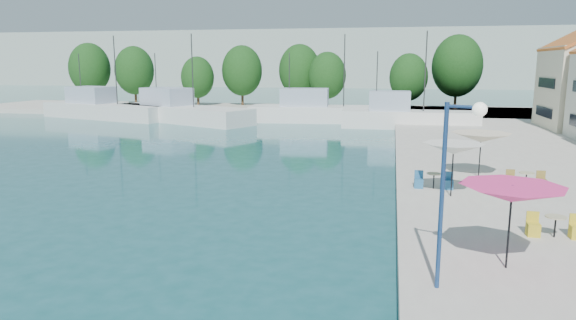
% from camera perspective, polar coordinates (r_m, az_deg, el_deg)
% --- Properties ---
extents(quay_far, '(90.00, 16.00, 0.60)m').
position_cam_1_polar(quay_far, '(69.73, 0.16, 5.50)').
color(quay_far, '#B0A99F').
rests_on(quay_far, ground).
extents(hill_west, '(180.00, 40.00, 16.00)m').
position_cam_1_polar(hill_west, '(165.00, -1.01, 11.14)').
color(hill_west, '#99A79C').
rests_on(hill_west, ground).
extents(hill_east, '(140.00, 40.00, 12.00)m').
position_cam_1_polar(hill_east, '(184.33, 22.57, 9.67)').
color(hill_east, '#99A79C').
rests_on(hill_east, ground).
extents(trawler_01, '(18.12, 9.44, 10.20)m').
position_cam_1_polar(trawler_01, '(66.74, -19.70, 5.31)').
color(trawler_01, silver).
rests_on(trawler_01, ground).
extents(trawler_02, '(18.42, 12.12, 10.20)m').
position_cam_1_polar(trawler_02, '(60.48, -11.90, 5.21)').
color(trawler_02, silver).
rests_on(trawler_02, ground).
extents(trawler_03, '(18.06, 6.03, 10.20)m').
position_cam_1_polar(trawler_03, '(59.00, 3.99, 5.28)').
color(trawler_03, silver).
rests_on(trawler_03, ground).
extents(trawler_04, '(13.75, 3.69, 10.20)m').
position_cam_1_polar(trawler_04, '(54.42, 12.96, 4.59)').
color(trawler_04, silver).
rests_on(trawler_04, ground).
extents(tree_01, '(6.16, 6.16, 9.12)m').
position_cam_1_polar(tree_01, '(85.44, -21.18, 9.47)').
color(tree_01, '#3F2B19').
rests_on(tree_01, quay_far).
extents(tree_02, '(5.81, 5.81, 8.60)m').
position_cam_1_polar(tree_02, '(82.03, -16.70, 9.51)').
color(tree_02, '#3F2B19').
rests_on(tree_02, quay_far).
extents(tree_03, '(4.73, 4.73, 7.01)m').
position_cam_1_polar(tree_03, '(75.68, -10.03, 9.03)').
color(tree_03, '#3F2B19').
rests_on(tree_03, quay_far).
extents(tree_04, '(5.82, 5.82, 8.61)m').
position_cam_1_polar(tree_04, '(75.67, -5.13, 9.85)').
color(tree_04, '#3F2B19').
rests_on(tree_04, quay_far).
extents(tree_05, '(5.90, 5.90, 8.73)m').
position_cam_1_polar(tree_05, '(74.07, 1.30, 9.93)').
color(tree_05, '#3F2B19').
rests_on(tree_05, quay_far).
extents(tree_06, '(5.13, 5.13, 7.59)m').
position_cam_1_polar(tree_06, '(71.36, 4.38, 9.35)').
color(tree_06, '#3F2B19').
rests_on(tree_06, quay_far).
extents(tree_07, '(4.95, 4.95, 7.33)m').
position_cam_1_polar(tree_07, '(69.55, 13.26, 8.94)').
color(tree_07, '#3F2B19').
rests_on(tree_07, quay_far).
extents(tree_08, '(6.64, 6.64, 9.83)m').
position_cam_1_polar(tree_08, '(73.28, 18.28, 9.90)').
color(tree_08, '#3F2B19').
rests_on(tree_08, quay_far).
extents(umbrella_pink, '(3.01, 3.01, 2.51)m').
position_cam_1_polar(umbrella_pink, '(16.17, 23.62, -3.46)').
color(umbrella_pink, black).
rests_on(umbrella_pink, quay_right).
extents(umbrella_white, '(2.74, 2.74, 2.45)m').
position_cam_1_polar(umbrella_white, '(24.20, 17.92, 1.20)').
color(umbrella_white, black).
rests_on(umbrella_white, quay_right).
extents(umbrella_cream, '(3.11, 3.11, 2.39)m').
position_cam_1_polar(umbrella_cream, '(28.88, 20.67, 2.36)').
color(umbrella_cream, black).
rests_on(umbrella_cream, quay_right).
extents(cafe_table_01, '(1.82, 0.70, 0.76)m').
position_cam_1_polar(cafe_table_01, '(20.24, 27.52, -6.85)').
color(cafe_table_01, black).
rests_on(cafe_table_01, quay_right).
extents(cafe_table_02, '(1.82, 0.70, 0.76)m').
position_cam_1_polar(cafe_table_02, '(25.80, 15.87, -2.45)').
color(cafe_table_02, black).
rests_on(cafe_table_02, quay_right).
extents(cafe_table_03, '(1.82, 0.70, 0.76)m').
position_cam_1_polar(cafe_table_03, '(27.57, 24.92, -2.22)').
color(cafe_table_03, black).
rests_on(cafe_table_03, quay_right).
extents(street_lamp, '(0.99, 0.53, 5.03)m').
position_cam_1_polar(street_lamp, '(13.74, 18.21, -0.23)').
color(street_lamp, navy).
rests_on(street_lamp, quay_right).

